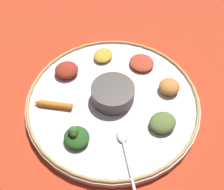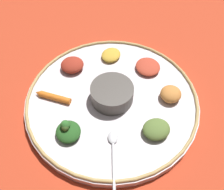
{
  "view_description": "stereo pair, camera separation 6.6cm",
  "coord_description": "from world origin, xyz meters",
  "views": [
    {
      "loc": [
        0.0,
        -0.4,
        0.56
      ],
      "look_at": [
        0.0,
        0.0,
        0.04
      ],
      "focal_mm": 41.33,
      "sensor_mm": 36.0,
      "label": 1
    },
    {
      "loc": [
        0.07,
        -0.4,
        0.56
      ],
      "look_at": [
        0.0,
        0.0,
        0.04
      ],
      "focal_mm": 41.33,
      "sensor_mm": 36.0,
      "label": 2
    }
  ],
  "objects": [
    {
      "name": "center_bowl",
      "position": [
        0.0,
        0.0,
        0.04
      ],
      "size": [
        0.11,
        0.11,
        0.04
      ],
      "color": "#4C4742",
      "rests_on": "platter"
    },
    {
      "name": "mound_squash",
      "position": [
        0.15,
        0.03,
        0.04
      ],
      "size": [
        0.07,
        0.07,
        0.03
      ],
      "primitive_type": "ellipsoid",
      "rotation": [
        0.0,
        0.0,
        1.12
      ],
      "color": "#C67A38",
      "rests_on": "platter"
    },
    {
      "name": "carrot_near_spoon",
      "position": [
        -0.15,
        -0.03,
        0.03
      ],
      "size": [
        0.1,
        0.03,
        0.02
      ],
      "color": "orange",
      "rests_on": "platter"
    },
    {
      "name": "ground_plane",
      "position": [
        0.0,
        0.0,
        0.0
      ],
      "size": [
        2.4,
        2.4,
        0.0
      ],
      "primitive_type": "plane",
      "color": "#B7381E"
    },
    {
      "name": "mound_beet",
      "position": [
        -0.13,
        0.09,
        0.04
      ],
      "size": [
        0.08,
        0.08,
        0.03
      ],
      "primitive_type": "ellipsoid",
      "rotation": [
        0.0,
        0.0,
        3.44
      ],
      "color": "maroon",
      "rests_on": "platter"
    },
    {
      "name": "platter",
      "position": [
        0.0,
        0.0,
        0.01
      ],
      "size": [
        0.45,
        0.45,
        0.02
      ],
      "primitive_type": "cylinder",
      "color": "silver",
      "rests_on": "ground_plane"
    },
    {
      "name": "spoon",
      "position": [
        0.03,
        -0.14,
        0.03
      ],
      "size": [
        0.04,
        0.15,
        0.01
      ],
      "color": "silver",
      "rests_on": "platter"
    },
    {
      "name": "mound_lentil_yellow",
      "position": [
        -0.03,
        0.15,
        0.03
      ],
      "size": [
        0.07,
        0.08,
        0.02
      ],
      "primitive_type": "ellipsoid",
      "rotation": [
        0.0,
        0.0,
        1.17
      ],
      "color": "gold",
      "rests_on": "platter"
    },
    {
      "name": "mound_berbere_red",
      "position": [
        0.08,
        0.12,
        0.03
      ],
      "size": [
        0.09,
        0.1,
        0.02
      ],
      "primitive_type": "ellipsoid",
      "rotation": [
        0.0,
        0.0,
        3.65
      ],
      "color": "#B73D28",
      "rests_on": "platter"
    },
    {
      "name": "platter_rim",
      "position": [
        0.0,
        0.0,
        0.02
      ],
      "size": [
        0.44,
        0.44,
        0.01
      ],
      "primitive_type": "torus",
      "color": "tan",
      "rests_on": "platter"
    },
    {
      "name": "mound_collards",
      "position": [
        0.12,
        -0.08,
        0.04
      ],
      "size": [
        0.09,
        0.08,
        0.03
      ],
      "primitive_type": "ellipsoid",
      "rotation": [
        0.0,
        0.0,
        3.66
      ],
      "color": "#567033",
      "rests_on": "platter"
    },
    {
      "name": "greens_pile",
      "position": [
        -0.08,
        -0.12,
        0.04
      ],
      "size": [
        0.08,
        0.08,
        0.04
      ],
      "color": "#23511E",
      "rests_on": "platter"
    }
  ]
}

